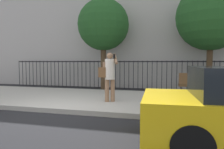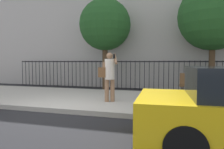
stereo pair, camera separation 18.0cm
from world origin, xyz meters
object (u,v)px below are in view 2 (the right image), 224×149
(pedestrian_on_phone, at_px, (109,73))
(street_tree_near, at_px, (213,16))
(street_bench, at_px, (201,85))
(street_tree_far, at_px, (105,25))

(pedestrian_on_phone, distance_m, street_tree_near, 6.05)
(pedestrian_on_phone, height_order, street_bench, pedestrian_on_phone)
(pedestrian_on_phone, xyz_separation_m, street_tree_far, (-1.35, 3.75, 2.34))
(pedestrian_on_phone, bearing_deg, street_bench, 27.42)
(pedestrian_on_phone, bearing_deg, street_tree_near, 44.55)
(street_bench, xyz_separation_m, street_tree_far, (-4.55, 2.09, 2.84))
(street_tree_far, bearing_deg, pedestrian_on_phone, -70.15)
(street_tree_far, bearing_deg, street_tree_near, 1.19)
(pedestrian_on_phone, height_order, street_tree_far, street_tree_far)
(street_bench, bearing_deg, pedestrian_on_phone, -152.58)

